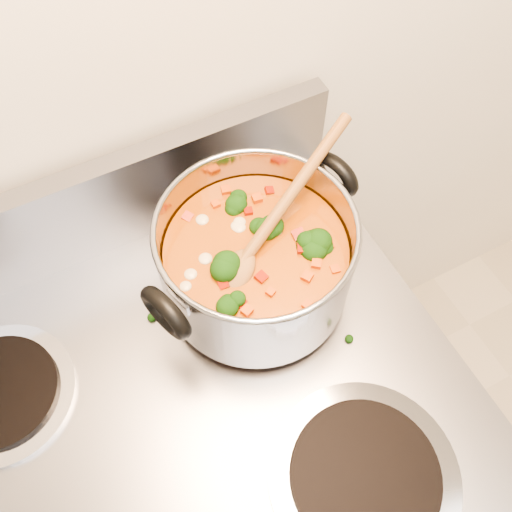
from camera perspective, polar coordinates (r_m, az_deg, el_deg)
The scene contains 4 objects.
electric_range at distance 1.19m, azimuth -5.21°, elevation -22.57°, with size 0.75×0.68×1.08m.
stockpot at distance 0.74m, azimuth 0.01°, elevation -0.34°, with size 0.32×0.25×0.15m.
wooden_spoon at distance 0.71m, azimuth 0.82°, elevation 2.44°, with size 0.26×0.15×0.10m.
cooktop_crumbs at distance 0.82m, azimuth -9.93°, elevation -3.53°, with size 0.40×0.13×0.01m.
Camera 1 is at (-0.00, 0.96, 1.64)m, focal length 40.00 mm.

